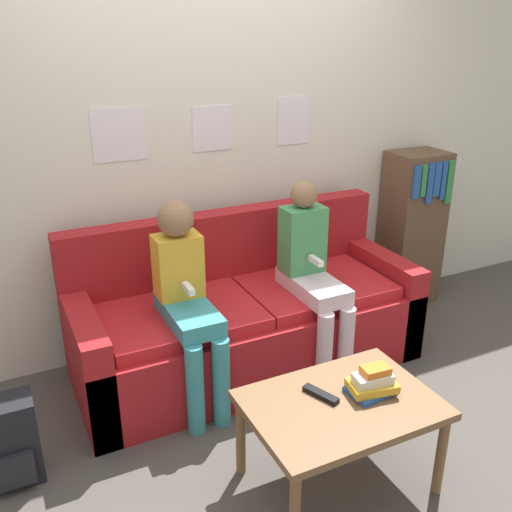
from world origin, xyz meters
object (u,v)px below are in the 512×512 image
Objects in this scene: person_left at (187,295)px; tv_remote at (321,394)px; couch at (246,320)px; person_right at (313,272)px; backpack at (10,442)px; coffee_table at (341,412)px; bookshelf at (412,228)px.

person_left is 0.88m from tv_remote.
person_left is at bearing -155.97° from couch.
person_right is 2.69× the size of backpack.
person_right reaches higher than couch.
coffee_table is 0.98m from person_right.
person_left is 6.39× the size of tv_remote.
bookshelf is (1.45, 0.28, 0.26)m from couch.
couch is at bearing 87.42° from coffee_table.
bookshelf is at bearing 10.82° from couch.
person_left is 1.00× the size of bookshelf.
person_right is 1.01× the size of bookshelf.
tv_remote is 1.39m from backpack.
bookshelf is 2.67× the size of backpack.
bookshelf reaches higher than tv_remote.
couch is 1.01m from tv_remote.
bookshelf is at bearing 17.42° from tv_remote.
bookshelf is at bearing 13.75° from backpack.
coffee_table is 0.72× the size of person_right.
coffee_table is 1.93× the size of backpack.
backpack is (-1.67, -0.22, -0.42)m from person_right.
person_right is 1.74m from backpack.
backpack is (-1.23, 0.59, -0.24)m from tv_remote.
tv_remote is at bearing -140.87° from bookshelf.
person_left is at bearing 89.32° from tv_remote.
tv_remote reaches higher than backpack.
coffee_table is at bearing -26.84° from backpack.
couch is at bearing 62.03° from tv_remote.
person_right is 6.46× the size of tv_remote.
coffee_table is 0.98m from person_left.
couch reaches higher than tv_remote.
person_right is (0.33, -0.19, 0.32)m from couch.
bookshelf is at bearing 41.75° from coffee_table.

